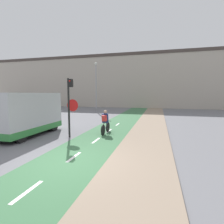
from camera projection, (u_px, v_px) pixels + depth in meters
name	position (u px, v px, depth m)	size (l,w,h in m)	color
ground_plane	(67.00, 162.00, 6.33)	(120.00, 120.00, 0.00)	slate
bike_lane	(67.00, 162.00, 6.33)	(2.72, 60.00, 0.02)	#3D7047
sidewalk_strip	(138.00, 170.00, 5.66)	(2.40, 60.00, 0.05)	gray
building_row_background	(142.00, 81.00, 31.94)	(60.00, 5.20, 9.47)	#B2A899
traffic_light_pole	(70.00, 101.00, 9.75)	(0.67, 0.25, 3.33)	black
street_lamp_far	(96.00, 82.00, 23.10)	(0.36, 0.36, 6.60)	gray
cyclist_near	(105.00, 122.00, 10.77)	(0.46, 1.65, 1.47)	black
van	(25.00, 115.00, 10.38)	(2.11, 4.44, 2.53)	#B7B7BC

